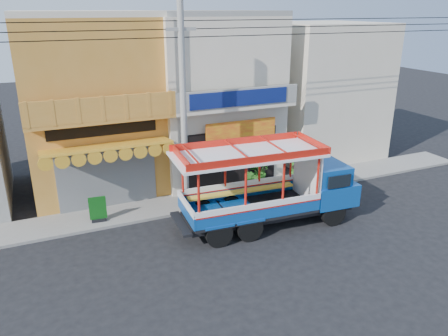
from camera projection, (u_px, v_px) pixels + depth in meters
name	position (u px, v px, depth m)	size (l,w,h in m)	color
ground	(240.00, 241.00, 16.65)	(90.00, 90.00, 0.00)	black
sidewalk	(202.00, 200.00, 20.07)	(30.00, 2.00, 0.12)	slate
shophouse_left	(91.00, 104.00, 20.55)	(6.00, 7.50, 8.24)	#BC7B29
shophouse_right	(209.00, 94.00, 22.83)	(6.00, 6.75, 8.24)	beige
party_pilaster	(172.00, 114.00, 19.06)	(0.35, 0.30, 8.00)	beige
filler_building_right	(319.00, 90.00, 25.63)	(6.00, 6.00, 7.60)	beige
utility_pole	(187.00, 96.00, 17.43)	(28.00, 0.26, 9.00)	gray
songthaew_truck	(280.00, 185.00, 17.52)	(7.53, 2.87, 3.45)	black
green_sign	(98.00, 211.00, 17.78)	(0.70, 0.37, 1.07)	black
potted_plant_a	(260.00, 172.00, 21.70)	(1.02, 0.88, 1.13)	#27641C
potted_plant_b	(251.00, 183.00, 20.39)	(0.58, 0.46, 1.05)	#27641C
potted_plant_c	(294.00, 169.00, 22.53)	(0.48, 0.48, 0.85)	#27641C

